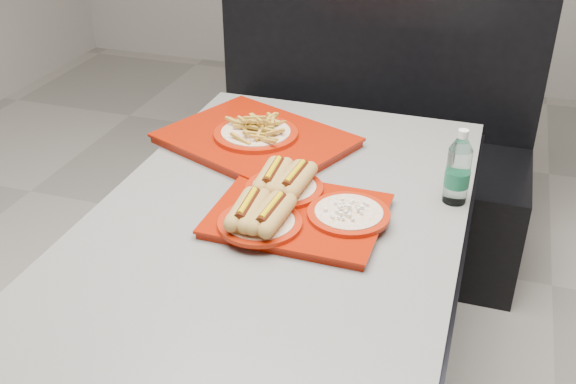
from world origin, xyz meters
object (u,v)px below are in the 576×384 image
(booth_bench, at_px, (364,151))
(tray_far, at_px, (256,136))
(diner_table, at_px, (279,266))
(tray_near, at_px, (292,207))
(water_bottle, at_px, (458,171))

(booth_bench, bearing_deg, tray_far, -103.83)
(diner_table, distance_m, booth_bench, 1.11)
(tray_near, height_order, tray_far, tray_far)
(tray_near, bearing_deg, tray_far, 122.24)
(tray_near, distance_m, tray_far, 0.42)
(booth_bench, distance_m, tray_near, 1.17)
(tray_near, relative_size, water_bottle, 2.15)
(diner_table, height_order, tray_far, tray_far)
(booth_bench, xyz_separation_m, water_bottle, (0.41, -0.90, 0.43))
(diner_table, xyz_separation_m, water_bottle, (0.41, 0.19, 0.25))
(diner_table, distance_m, tray_near, 0.20)
(diner_table, relative_size, water_bottle, 7.14)
(booth_bench, height_order, tray_near, booth_bench)
(tray_near, bearing_deg, water_bottle, 29.05)
(diner_table, xyz_separation_m, booth_bench, (0.00, 1.09, -0.18))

